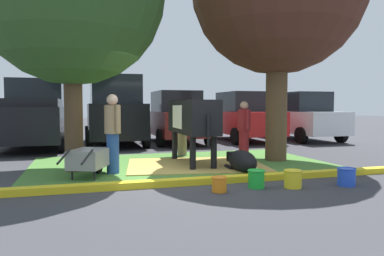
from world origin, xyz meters
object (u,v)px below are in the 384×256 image
(wheelbarrow, at_px, (89,159))
(bucket_green, at_px, (256,178))
(person_visitor_far, at_px, (244,129))
(bucket_blue, at_px, (346,176))
(sedan_red, at_px, (243,117))
(person_handler, at_px, (113,131))
(pickup_truck_maroon, at_px, (34,115))
(cow_holstein, at_px, (191,117))
(suv_black, at_px, (114,111))
(calf_lying, at_px, (242,161))
(sedan_silver, at_px, (176,118))
(bucket_yellow, at_px, (293,178))
(hatchback_white, at_px, (301,117))
(person_visitor_near, at_px, (182,126))
(bucket_orange, at_px, (219,184))

(wheelbarrow, relative_size, bucket_green, 4.97)
(person_visitor_far, relative_size, bucket_green, 4.90)
(person_visitor_far, xyz_separation_m, bucket_green, (-1.16, -3.07, -0.67))
(bucket_blue, distance_m, sedan_red, 8.85)
(person_handler, height_order, pickup_truck_maroon, pickup_truck_maroon)
(cow_holstein, height_order, pickup_truck_maroon, pickup_truck_maroon)
(suv_black, bearing_deg, calf_lying, -72.27)
(bucket_blue, distance_m, sedan_silver, 8.75)
(bucket_yellow, xyz_separation_m, hatchback_white, (5.39, 8.11, 0.82))
(pickup_truck_maroon, bearing_deg, bucket_yellow, -58.19)
(suv_black, bearing_deg, hatchback_white, -2.77)
(person_handler, distance_m, sedan_silver, 6.93)
(bucket_green, bearing_deg, cow_holstein, 96.65)
(bucket_green, bearing_deg, pickup_truck_maroon, 119.14)
(sedan_red, bearing_deg, suv_black, -179.93)
(bucket_blue, distance_m, suv_black, 9.32)
(person_visitor_near, distance_m, sedan_red, 5.31)
(sedan_silver, bearing_deg, sedan_red, -0.65)
(person_visitor_near, relative_size, wheelbarrow, 1.01)
(bucket_yellow, xyz_separation_m, sedan_red, (2.86, 8.49, 0.82))
(bucket_blue, relative_size, suv_black, 0.07)
(cow_holstein, relative_size, bucket_blue, 9.26)
(bucket_yellow, relative_size, bucket_blue, 0.96)
(bucket_blue, bearing_deg, person_handler, 149.03)
(calf_lying, height_order, bucket_blue, calf_lying)
(bucket_blue, bearing_deg, sedan_red, 77.97)
(person_visitor_near, bearing_deg, bucket_blue, -69.21)
(sedan_red, bearing_deg, person_visitor_near, -133.17)
(person_handler, xyz_separation_m, pickup_truck_maroon, (-2.21, 6.04, 0.20))
(person_handler, height_order, bucket_blue, person_handler)
(sedan_silver, bearing_deg, cow_holstein, -99.99)
(person_visitor_near, bearing_deg, wheelbarrow, -134.61)
(wheelbarrow, distance_m, suv_black, 6.69)
(person_visitor_near, relative_size, bucket_yellow, 4.92)
(person_handler, bearing_deg, wheelbarrow, -147.68)
(suv_black, bearing_deg, person_visitor_far, -60.92)
(bucket_orange, distance_m, hatchback_white, 10.52)
(cow_holstein, xyz_separation_m, person_handler, (-1.97, -0.82, -0.25))
(calf_lying, relative_size, person_visitor_near, 0.81)
(person_visitor_near, bearing_deg, pickup_truck_maroon, 139.94)
(sedan_silver, bearing_deg, suv_black, -179.06)
(pickup_truck_maroon, relative_size, hatchback_white, 1.23)
(person_handler, relative_size, pickup_truck_maroon, 0.31)
(bucket_green, xyz_separation_m, pickup_truck_maroon, (-4.52, 8.11, 0.95))
(bucket_yellow, xyz_separation_m, bucket_blue, (1.02, -0.12, 0.00))
(person_handler, relative_size, bucket_yellow, 5.17)
(suv_black, xyz_separation_m, sedan_red, (5.23, 0.01, -0.29))
(bucket_yellow, height_order, suv_black, suv_black)
(suv_black, bearing_deg, sedan_red, 0.07)
(cow_holstein, relative_size, wheelbarrow, 1.98)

